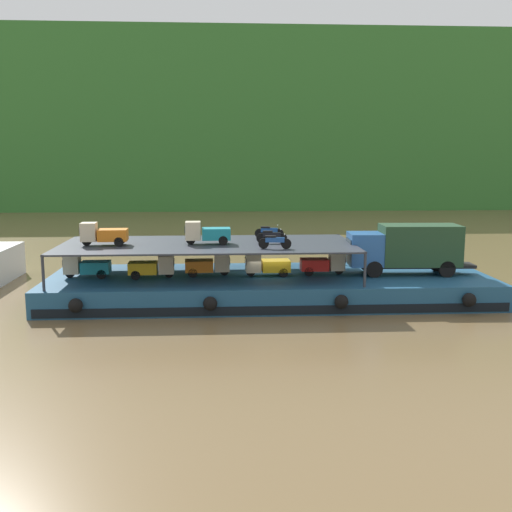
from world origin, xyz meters
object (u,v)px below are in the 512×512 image
(motorcycle_upper_port, at_px, (275,241))
(covered_lorry, at_px, (407,247))
(cargo_barge, at_px, (269,287))
(motorcycle_upper_centre, at_px, (271,236))
(mini_truck_lower_bow, at_px, (323,263))
(mini_truck_lower_stern, at_px, (86,266))
(mini_truck_lower_aft, at_px, (152,267))
(motorcycle_upper_stbd, at_px, (269,231))
(mini_truck_upper_mid, at_px, (207,233))
(mini_truck_lower_fore, at_px, (267,265))
(mini_truck_upper_stern, at_px, (103,234))
(mini_truck_lower_mid, at_px, (208,264))

(motorcycle_upper_port, bearing_deg, covered_lorry, 14.07)
(cargo_barge, height_order, motorcycle_upper_centre, motorcycle_upper_centre)
(mini_truck_lower_bow, bearing_deg, motorcycle_upper_centre, -179.90)
(mini_truck_lower_stern, xyz_separation_m, mini_truck_lower_aft, (4.02, -0.36, 0.00))
(motorcycle_upper_stbd, bearing_deg, cargo_barge, -93.57)
(mini_truck_lower_bow, xyz_separation_m, mini_truck_upper_mid, (-7.20, -0.25, 2.00))
(covered_lorry, bearing_deg, mini_truck_lower_aft, -179.06)
(mini_truck_lower_fore, distance_m, motorcycle_upper_centre, 1.79)
(mini_truck_lower_bow, bearing_deg, motorcycle_upper_port, -144.13)
(covered_lorry, distance_m, mini_truck_upper_mid, 12.41)
(mini_truck_lower_aft, relative_size, mini_truck_lower_fore, 1.00)
(mini_truck_lower_bow, bearing_deg, motorcycle_upper_stbd, 143.77)
(mini_truck_lower_bow, height_order, motorcycle_upper_stbd, motorcycle_upper_stbd)
(mini_truck_lower_aft, xyz_separation_m, motorcycle_upper_centre, (7.25, 0.50, 1.74))
(motorcycle_upper_port, bearing_deg, mini_truck_upper_stern, 169.26)
(motorcycle_upper_centre, bearing_deg, mini_truck_lower_stern, -179.29)
(motorcycle_upper_centre, bearing_deg, motorcycle_upper_stbd, 89.12)
(mini_truck_upper_mid, relative_size, motorcycle_upper_stbd, 1.46)
(mini_truck_lower_stern, relative_size, mini_truck_lower_mid, 0.99)
(mini_truck_lower_fore, relative_size, motorcycle_upper_stbd, 1.47)
(cargo_barge, xyz_separation_m, mini_truck_lower_mid, (-3.78, 0.08, 1.44))
(motorcycle_upper_port, bearing_deg, mini_truck_lower_mid, 148.19)
(mini_truck_upper_stern, bearing_deg, mini_truck_upper_mid, 1.88)
(mini_truck_lower_aft, distance_m, mini_truck_lower_fore, 6.94)
(motorcycle_upper_centre, bearing_deg, cargo_barge, -162.75)
(mini_truck_lower_fore, relative_size, mini_truck_lower_bow, 1.01)
(mini_truck_lower_fore, height_order, mini_truck_upper_stern, mini_truck_upper_stern)
(covered_lorry, xyz_separation_m, motorcycle_upper_port, (-8.45, -2.12, 0.74))
(mini_truck_lower_bow, relative_size, mini_truck_upper_mid, 1.00)
(mini_truck_lower_bow, xyz_separation_m, motorcycle_upper_stbd, (-3.22, 2.36, 1.74))
(motorcycle_upper_stbd, bearing_deg, motorcycle_upper_centre, -90.88)
(cargo_barge, height_order, mini_truck_lower_aft, mini_truck_lower_aft)
(motorcycle_upper_port, bearing_deg, cargo_barge, 92.32)
(mini_truck_lower_stern, distance_m, mini_truck_upper_mid, 7.59)
(mini_truck_lower_fore, xyz_separation_m, mini_truck_upper_mid, (-3.63, 0.05, 2.00))
(mini_truck_upper_mid, relative_size, motorcycle_upper_port, 1.45)
(mini_truck_upper_mid, bearing_deg, mini_truck_lower_bow, 2.00)
(mini_truck_upper_mid, height_order, motorcycle_upper_stbd, mini_truck_upper_mid)
(covered_lorry, bearing_deg, mini_truck_lower_fore, -179.67)
(mini_truck_lower_stern, bearing_deg, mini_truck_upper_stern, -14.88)
(mini_truck_lower_aft, xyz_separation_m, mini_truck_lower_bow, (10.51, 0.51, 0.00))
(covered_lorry, relative_size, mini_truck_lower_fore, 2.85)
(motorcycle_upper_port, height_order, motorcycle_upper_stbd, same)
(mini_truck_upper_stern, height_order, motorcycle_upper_port, mini_truck_upper_stern)
(cargo_barge, distance_m, mini_truck_lower_aft, 7.30)
(mini_truck_upper_mid, distance_m, motorcycle_upper_port, 4.47)
(mini_truck_lower_aft, height_order, motorcycle_upper_port, motorcycle_upper_port)
(cargo_barge, height_order, motorcycle_upper_stbd, motorcycle_upper_stbd)
(mini_truck_lower_fore, distance_m, mini_truck_lower_bow, 3.58)
(mini_truck_upper_mid, bearing_deg, mini_truck_lower_aft, -175.57)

